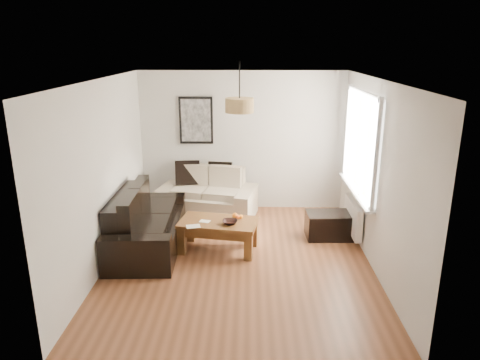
{
  "coord_description": "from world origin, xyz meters",
  "views": [
    {
      "loc": [
        0.15,
        -5.91,
        3.04
      ],
      "look_at": [
        0.0,
        0.6,
        1.05
      ],
      "focal_mm": 33.24,
      "sensor_mm": 36.0,
      "label": 1
    }
  ],
  "objects_px": {
    "coffee_table": "(218,235)",
    "sofa_leather": "(147,221)",
    "loveseat_cream": "(207,193)",
    "ottoman": "(329,225)"
  },
  "relations": [
    {
      "from": "ottoman",
      "to": "sofa_leather",
      "type": "bearing_deg",
      "value": -171.35
    },
    {
      "from": "loveseat_cream",
      "to": "coffee_table",
      "type": "distance_m",
      "value": 1.48
    },
    {
      "from": "sofa_leather",
      "to": "coffee_table",
      "type": "relative_size",
      "value": 1.72
    },
    {
      "from": "ottoman",
      "to": "coffee_table",
      "type": "bearing_deg",
      "value": -164.08
    },
    {
      "from": "coffee_table",
      "to": "sofa_leather",
      "type": "bearing_deg",
      "value": 176.48
    },
    {
      "from": "ottoman",
      "to": "loveseat_cream",
      "type": "bearing_deg",
      "value": 155.83
    },
    {
      "from": "loveseat_cream",
      "to": "ottoman",
      "type": "distance_m",
      "value": 2.29
    },
    {
      "from": "sofa_leather",
      "to": "loveseat_cream",
      "type": "bearing_deg",
      "value": -32.66
    },
    {
      "from": "loveseat_cream",
      "to": "coffee_table",
      "type": "xyz_separation_m",
      "value": [
        0.3,
        -1.44,
        -0.19
      ]
    },
    {
      "from": "sofa_leather",
      "to": "coffee_table",
      "type": "xyz_separation_m",
      "value": [
        1.11,
        -0.07,
        -0.19
      ]
    }
  ]
}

